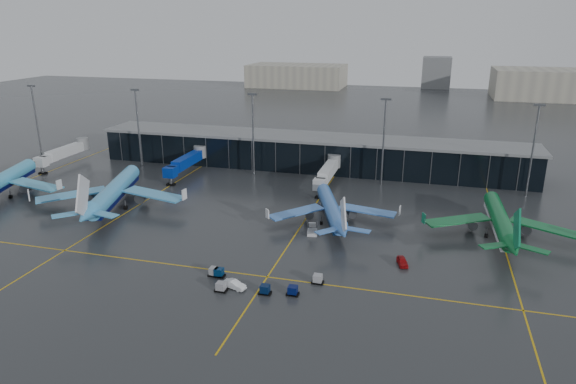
% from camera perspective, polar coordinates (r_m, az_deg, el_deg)
% --- Properties ---
extents(ground, '(600.00, 600.00, 0.00)m').
position_cam_1_polar(ground, '(114.36, -4.83, -5.39)').
color(ground, '#282B2D').
rests_on(ground, ground).
extents(terminal_pier, '(142.00, 17.00, 10.70)m').
position_cam_1_polar(terminal_pier, '(169.14, 2.33, 4.49)').
color(terminal_pier, black).
rests_on(terminal_pier, ground).
extents(jet_bridges, '(94.00, 27.50, 7.20)m').
position_cam_1_polar(jet_bridges, '(163.60, -11.28, 3.35)').
color(jet_bridges, '#595B60').
rests_on(jet_bridges, ground).
extents(flood_masts, '(203.00, 0.50, 25.50)m').
position_cam_1_polar(flood_masts, '(154.78, 3.16, 6.36)').
color(flood_masts, '#595B60').
rests_on(flood_masts, ground).
extents(distant_hangars, '(260.00, 71.00, 22.00)m').
position_cam_1_polar(distant_hangars, '(370.19, 17.69, 11.76)').
color(distant_hangars, '#B2AD99').
rests_on(distant_hangars, ground).
extents(taxi_lines, '(220.00, 120.00, 0.02)m').
position_cam_1_polar(taxi_lines, '(120.96, 1.36, -3.96)').
color(taxi_lines, gold).
rests_on(taxi_lines, ground).
extents(airliner_klm_west, '(48.80, 52.52, 13.47)m').
position_cam_1_polar(airliner_klm_west, '(161.34, -29.37, 1.90)').
color(airliner_klm_west, '#41A8D7').
rests_on(airliner_klm_west, ground).
extents(airliner_arkefly, '(51.37, 55.17, 14.07)m').
position_cam_1_polar(airliner_arkefly, '(139.67, -18.84, 1.18)').
color(airliner_arkefly, '#43A1DD').
rests_on(airliner_arkefly, ground).
extents(airliner_klm_near, '(42.68, 45.44, 11.32)m').
position_cam_1_polar(airliner_klm_near, '(122.92, 4.83, -0.83)').
color(airliner_klm_near, '#407AD2').
rests_on(airliner_klm_near, ground).
extents(airliner_aer_lingus, '(36.14, 40.84, 12.22)m').
position_cam_1_polar(airliner_aer_lingus, '(123.88, 22.60, -1.86)').
color(airliner_aer_lingus, '#0B642D').
rests_on(airliner_aer_lingus, ground).
extents(baggage_carts, '(21.84, 8.99, 1.70)m').
position_cam_1_polar(baggage_carts, '(95.45, -3.76, -9.93)').
color(baggage_carts, black).
rests_on(baggage_carts, ground).
extents(mobile_airstair, '(2.74, 3.55, 3.45)m').
position_cam_1_polar(mobile_airstair, '(117.06, 2.71, -4.36)').
color(mobile_airstair, silver).
rests_on(mobile_airstair, ground).
extents(service_van_red, '(2.87, 4.71, 1.50)m').
position_cam_1_polar(service_van_red, '(105.23, 12.59, -7.55)').
color(service_van_red, '#AC0D10').
rests_on(service_van_red, ground).
extents(service_van_white, '(4.85, 2.80, 1.51)m').
position_cam_1_polar(service_van_white, '(94.88, -6.00, -10.19)').
color(service_van_white, white).
rests_on(service_van_white, ground).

